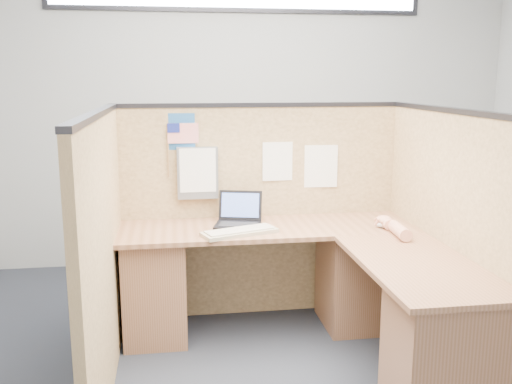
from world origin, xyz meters
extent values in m
plane|color=#1E222B|center=(0.00, 0.00, 0.00)|extent=(5.00, 5.00, 0.00)
plane|color=#A1A4A6|center=(0.00, 2.25, 1.40)|extent=(5.00, 0.00, 5.00)
cube|color=olive|center=(0.00, 1.00, 0.75)|extent=(2.05, 0.05, 1.50)
cube|color=#232328|center=(0.00, 1.00, 1.51)|extent=(2.05, 0.06, 0.03)
cube|color=olive|center=(-1.00, 0.10, 0.75)|extent=(0.05, 1.80, 1.50)
cube|color=#232328|center=(-1.00, 0.10, 1.51)|extent=(0.06, 1.80, 0.03)
cube|color=olive|center=(1.00, 0.10, 0.75)|extent=(0.05, 1.80, 1.50)
cube|color=#232328|center=(1.00, 0.10, 1.51)|extent=(0.06, 1.80, 0.03)
cube|color=brown|center=(0.00, 0.68, 0.71)|extent=(1.95, 0.60, 0.03)
cube|color=brown|center=(0.68, -0.20, 0.71)|extent=(0.60, 1.15, 0.03)
cube|color=brown|center=(-0.75, 0.68, 0.35)|extent=(0.40, 0.50, 0.70)
cube|color=brown|center=(0.60, 0.68, 0.35)|extent=(0.40, 0.50, 0.70)
cube|color=brown|center=(0.68, -0.52, 0.35)|extent=(0.50, 0.40, 0.70)
cube|color=black|center=(-0.20, 0.70, 0.74)|extent=(0.34, 0.29, 0.02)
cube|color=black|center=(-0.20, 0.84, 0.84)|extent=(0.30, 0.14, 0.20)
cube|color=#3F5390|center=(-0.20, 0.83, 0.84)|extent=(0.26, 0.11, 0.16)
cube|color=tan|center=(-0.21, 0.51, 0.74)|extent=(0.51, 0.32, 0.02)
cube|color=silver|center=(-0.21, 0.51, 0.76)|extent=(0.46, 0.27, 0.01)
ellipsoid|color=silver|center=(0.76, 0.54, 0.75)|extent=(0.13, 0.09, 0.05)
ellipsoid|color=tan|center=(0.76, 0.53, 0.78)|extent=(0.10, 0.12, 0.05)
cylinder|color=tan|center=(0.76, 0.48, 0.77)|extent=(0.07, 0.05, 0.07)
cylinder|color=tan|center=(0.77, 0.32, 0.77)|extent=(0.11, 0.29, 0.09)
cube|color=#21589B|center=(-0.55, 0.97, 1.34)|extent=(0.19, 0.02, 0.25)
cylinder|color=olive|center=(-0.64, 0.96, 1.21)|extent=(0.01, 0.01, 0.37)
cube|color=red|center=(-0.54, 0.96, 1.33)|extent=(0.21, 0.00, 0.14)
cube|color=navy|center=(-0.60, 0.95, 1.37)|extent=(0.08, 0.00, 0.06)
cube|color=slate|center=(-0.44, 0.94, 1.06)|extent=(0.28, 0.05, 0.36)
cube|color=white|center=(-0.44, 0.92, 1.08)|extent=(0.25, 0.01, 0.30)
cube|color=white|center=(0.12, 0.97, 1.12)|extent=(0.21, 0.01, 0.27)
cube|color=white|center=(0.44, 0.97, 1.08)|extent=(0.24, 0.02, 0.30)
camera|label=1|loc=(-0.62, -2.94, 1.70)|focal=40.00mm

